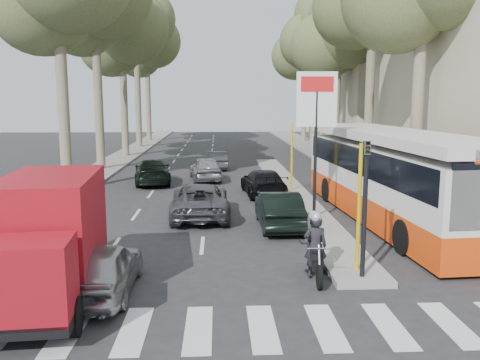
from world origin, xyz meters
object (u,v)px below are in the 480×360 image
object	(u,v)px
silver_hatchback	(103,268)
motorcycle	(314,246)
dark_hatchback	(279,209)
red_truck	(47,237)
city_bus	(392,173)

from	to	relation	value
silver_hatchback	motorcycle	distance (m)	5.35
silver_hatchback	motorcycle	world-z (taller)	motorcycle
dark_hatchback	silver_hatchback	bearing A→B (deg)	50.57
red_truck	motorcycle	size ratio (longest dim) A/B	2.63
city_bus	motorcycle	xyz separation A→B (m)	(-4.09, -6.04, -1.02)
dark_hatchback	motorcycle	distance (m)	5.20
red_truck	dark_hatchback	bearing A→B (deg)	41.89
dark_hatchback	red_truck	world-z (taller)	red_truck
motorcycle	city_bus	bearing A→B (deg)	58.61
city_bus	red_truck	bearing A→B (deg)	-148.69
red_truck	silver_hatchback	bearing A→B (deg)	10.55
silver_hatchback	dark_hatchback	distance (m)	7.93
dark_hatchback	city_bus	xyz separation A→B (m)	(4.40, 0.85, 1.16)
red_truck	city_bus	distance (m)	12.82
dark_hatchback	city_bus	bearing A→B (deg)	-170.05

